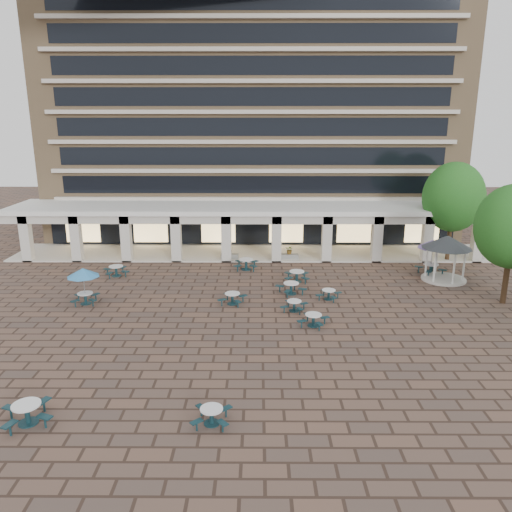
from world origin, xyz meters
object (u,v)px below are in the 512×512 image
object	(u,v)px
picnic_table_1	(27,412)
planter_right	(290,254)
picnic_table_3	(313,319)
planter_left	(230,253)
gazebo	(447,247)
picnic_table_2	(212,414)

from	to	relation	value
picnic_table_1	planter_right	bearing A→B (deg)	39.19
picnic_table_3	planter_right	distance (m)	14.17
picnic_table_1	planter_left	size ratio (longest dim) A/B	1.56
picnic_table_1	gazebo	distance (m)	29.62
picnic_table_2	picnic_table_3	distance (m)	10.98
gazebo	planter_left	xyz separation A→B (m)	(-16.41, 5.51, -2.00)
picnic_table_2	picnic_table_3	size ratio (longest dim) A/B	0.81
planter_right	gazebo	bearing A→B (deg)	-26.07
picnic_table_3	planter_right	xyz separation A→B (m)	(-0.55, 14.16, 0.07)
picnic_table_3	picnic_table_1	bearing A→B (deg)	-117.91
gazebo	planter_left	world-z (taller)	gazebo
picnic_table_3	planter_right	size ratio (longest dim) A/B	1.34
picnic_table_1	picnic_table_2	bearing A→B (deg)	-24.40
planter_left	picnic_table_3	bearing A→B (deg)	-68.08
picnic_table_1	planter_right	xyz separation A→B (m)	(11.87, 23.90, 0.00)
picnic_table_2	picnic_table_3	xyz separation A→B (m)	(5.07, 9.74, 0.02)
planter_right	picnic_table_2	bearing A→B (deg)	-100.72
picnic_table_2	gazebo	bearing A→B (deg)	53.16
picnic_table_1	picnic_table_3	distance (m)	15.78
picnic_table_2	picnic_table_3	world-z (taller)	picnic_table_3
gazebo	planter_left	distance (m)	17.43
gazebo	planter_right	xyz separation A→B (m)	(-11.26, 5.51, -2.05)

